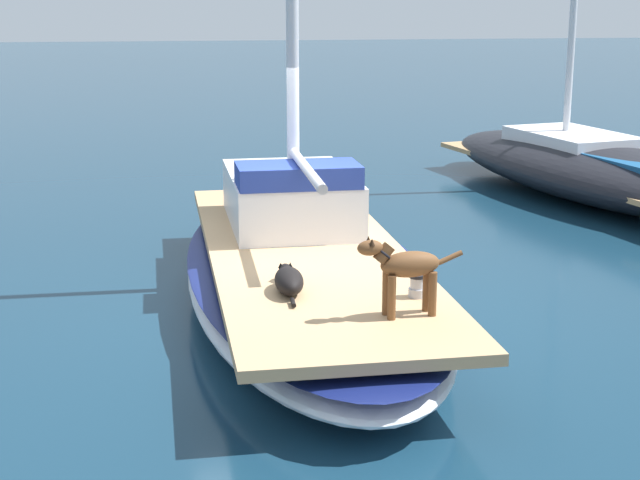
# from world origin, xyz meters

# --- Properties ---
(ground_plane) EXTENTS (120.00, 120.00, 0.00)m
(ground_plane) POSITION_xyz_m (0.00, 0.00, 0.00)
(ground_plane) COLOR #143347
(sailboat_main) EXTENTS (2.67, 7.29, 0.66)m
(sailboat_main) POSITION_xyz_m (0.00, 0.00, 0.34)
(sailboat_main) COLOR white
(sailboat_main) RESTS_ON ground
(cabin_house) EXTENTS (1.45, 2.25, 0.84)m
(cabin_house) POSITION_xyz_m (-0.03, 1.12, 1.01)
(cabin_house) COLOR silver
(cabin_house) RESTS_ON sailboat_main
(dog_brown) EXTENTS (0.94, 0.28, 0.70)m
(dog_brown) POSITION_xyz_m (0.52, -2.29, 1.08)
(dog_brown) COLOR brown
(dog_brown) RESTS_ON sailboat_main
(dog_black) EXTENTS (0.28, 0.95, 0.22)m
(dog_black) POSITION_xyz_m (-0.36, -1.47, 0.77)
(dog_black) COLOR black
(dog_black) RESTS_ON sailboat_main
(deck_winch) EXTENTS (0.16, 0.16, 0.21)m
(deck_winch) POSITION_xyz_m (0.76, -1.81, 0.76)
(deck_winch) COLOR #B7B7BC
(deck_winch) RESTS_ON sailboat_main
(moored_boat_starboard_side) EXTENTS (4.08, 7.83, 5.47)m
(moored_boat_starboard_side) POSITION_xyz_m (5.46, 5.10, 0.50)
(moored_boat_starboard_side) COLOR black
(moored_boat_starboard_side) RESTS_ON ground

